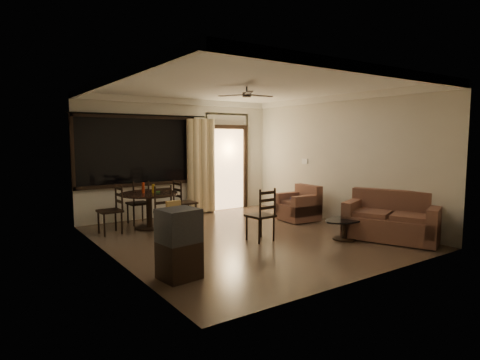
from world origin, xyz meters
TOP-DOWN VIEW (x-y plane):
  - ground at (0.00, 0.00)m, footprint 5.50×5.50m
  - room_shell at (0.59, 1.77)m, footprint 5.50×6.70m
  - dining_table at (-1.23, 1.75)m, footprint 1.18×1.18m
  - dining_chair_west at (-2.04, 1.71)m, footprint 0.44×0.44m
  - dining_chair_east at (-0.39, 1.78)m, footprint 0.44×0.44m
  - dining_chair_south at (-1.19, 0.89)m, footprint 0.44×0.49m
  - dining_chair_north at (-1.26, 2.29)m, footprint 0.44×0.44m
  - tv_cabinet at (-2.05, -1.33)m, footprint 0.55×0.50m
  - sofa at (2.11, -1.67)m, footprint 1.41×1.82m
  - armchair at (1.90, 0.58)m, footprint 0.82×0.82m
  - coffee_table at (1.36, -1.20)m, footprint 0.87×0.52m
  - side_chair at (0.04, -0.38)m, footprint 0.46×0.46m

SIDE VIEW (x-z plane):
  - ground at x=0.00m, z-range 0.00..0.00m
  - coffee_table at x=1.36m, z-range 0.06..0.45m
  - dining_chair_west at x=-2.04m, z-range -0.19..0.76m
  - dining_chair_east at x=-0.39m, z-range -0.19..0.76m
  - dining_chair_north at x=-1.26m, z-range -0.19..0.76m
  - side_chair at x=0.04m, z-range -0.20..0.78m
  - dining_chair_south at x=-1.19m, z-range -0.17..0.78m
  - armchair at x=1.90m, z-range -0.07..0.71m
  - sofa at x=2.11m, z-range -0.09..0.78m
  - tv_cabinet at x=-2.05m, z-range 0.00..0.94m
  - dining_table at x=-1.23m, z-range 0.10..1.06m
  - room_shell at x=0.59m, z-range -0.92..4.58m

